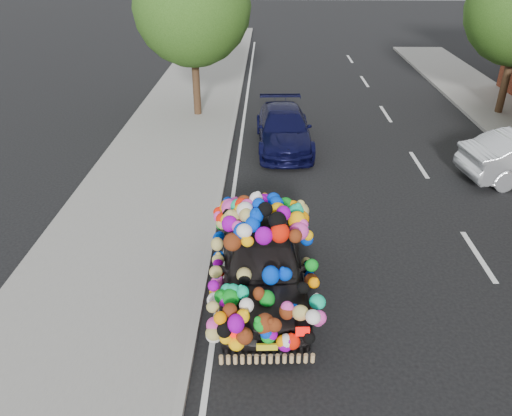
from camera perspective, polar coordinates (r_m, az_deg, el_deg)
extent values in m
plane|color=black|center=(11.20, 6.74, -5.22)|extent=(100.00, 100.00, 0.00)
cube|color=gray|center=(11.57, -15.02, -4.54)|extent=(4.00, 60.00, 0.12)
cube|color=gray|center=(11.19, -5.36, -4.79)|extent=(0.15, 60.00, 0.13)
cylinder|color=#332114|center=(19.56, -6.85, 14.15)|extent=(0.28, 0.28, 2.73)
sphere|color=#214312|center=(19.08, -7.35, 21.91)|extent=(4.20, 4.20, 4.20)
cylinder|color=#332114|center=(21.85, 26.62, 12.82)|extent=(0.28, 0.28, 2.64)
imported|color=black|center=(9.67, 0.76, -6.15)|extent=(1.82, 4.13, 1.38)
cube|color=red|center=(8.01, -2.80, -14.06)|extent=(0.22, 0.07, 0.14)
cube|color=red|center=(8.05, 5.35, -13.89)|extent=(0.22, 0.07, 0.14)
cube|color=yellow|center=(8.21, 1.27, -15.59)|extent=(0.34, 0.06, 0.12)
imported|color=black|center=(16.67, 3.18, 9.04)|extent=(1.93, 4.35, 1.24)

